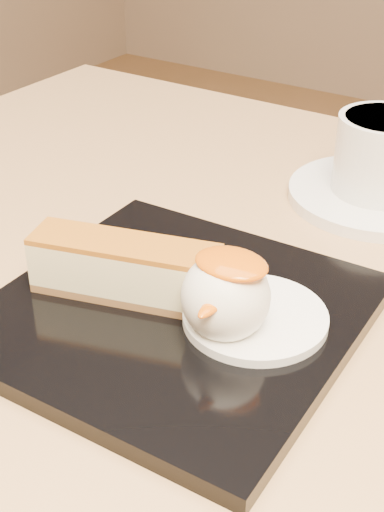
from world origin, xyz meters
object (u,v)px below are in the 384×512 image
Objects in this scene: ice_cream_scoop at (226,297)px; saucer at (377,195)px; cheesecake at (125,268)px; table at (157,470)px; dessert_plate at (175,315)px.

ice_cream_scoop reaches higher than saucer.
table is at bearing 21.83° from cheesecake.
dessert_plate is (0.02, -0.00, 0.16)m from table.
table is 0.20m from ice_cream_scoop.
table is 15.00× the size of ice_cream_scoop.
saucer is (0.01, 0.24, -0.03)m from ice_cream_scoop.
cheesecake is (-0.01, -0.01, 0.19)m from table.
saucer is at bearing 88.65° from ice_cream_scoop.
saucer is at bearing 55.46° from cheesecake.
dessert_plate is at bearing 172.87° from ice_cream_scoop.
ice_cream_scoop is at bearing -7.13° from dessert_plate.
cheesecake reaches higher than saucer.
table is 0.19m from cheesecake.
dessert_plate is 0.04m from cheesecake.
cheesecake is 2.37× the size of ice_cream_scoop.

